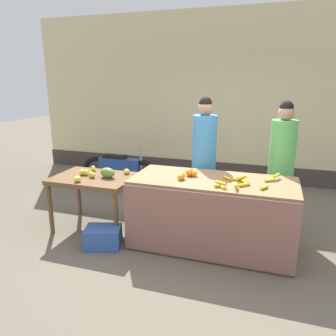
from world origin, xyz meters
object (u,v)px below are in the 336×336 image
Objects in this scene: vendor_woman_green_shirt at (281,167)px; parked_motorcycle at (120,171)px; produce_crate at (103,237)px; vendor_woman_blue_shirt at (204,161)px; produce_sack at (166,196)px.

parked_motorcycle is (-2.81, 0.75, -0.50)m from vendor_woman_green_shirt.
parked_motorcycle reaches higher than produce_crate.
parked_motorcycle is 3.64× the size of produce_crate.
vendor_woman_green_shirt is at bearing 30.76° from produce_crate.
vendor_woman_blue_shirt is 3.12× the size of produce_sack.
produce_crate is at bearing -131.94° from vendor_woman_blue_shirt.
vendor_woman_blue_shirt is 1.73m from produce_crate.
parked_motorcycle is (-1.76, 0.85, -0.52)m from vendor_woman_blue_shirt.
parked_motorcycle reaches higher than produce_sack.
parked_motorcycle is at bearing 147.25° from produce_sack.
parked_motorcycle is at bearing 164.99° from vendor_woman_green_shirt.
vendor_woman_blue_shirt is 0.88m from produce_sack.
produce_sack is at bearing -32.75° from parked_motorcycle.
parked_motorcycle is 2.14m from produce_crate.
vendor_woman_blue_shirt reaches higher than produce_sack.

